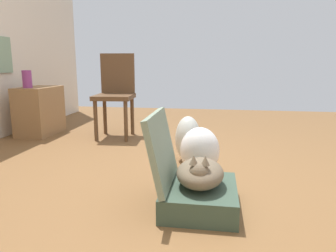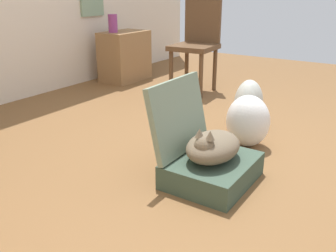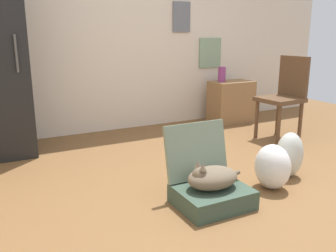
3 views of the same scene
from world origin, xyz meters
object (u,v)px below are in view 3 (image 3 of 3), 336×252
object	(u,v)px
plastic_bag_white	(272,167)
vase_tall	(222,74)
chair	(285,94)
side_table	(231,102)
cat	(212,177)
plastic_bag_clear	(289,155)
suitcase_base	(212,197)

from	to	relation	value
plastic_bag_white	vase_tall	xyz separation A→B (m)	(0.95, 2.05, 0.50)
chair	vase_tall	bearing A→B (deg)	-173.00
plastic_bag_white	side_table	size ratio (longest dim) A/B	0.62
cat	chair	xyz separation A→B (m)	(1.77, 1.10, 0.31)
plastic_bag_clear	vase_tall	bearing A→B (deg)	71.78
cat	side_table	size ratio (longest dim) A/B	0.80
vase_tall	side_table	bearing A→B (deg)	-12.83
plastic_bag_white	chair	bearing A→B (deg)	42.80
cat	vase_tall	bearing A→B (deg)	53.13
vase_tall	chair	size ratio (longest dim) A/B	0.21
plastic_bag_clear	chair	world-z (taller)	chair
plastic_bag_clear	chair	bearing A→B (deg)	48.34
cat	plastic_bag_white	xyz separation A→B (m)	(0.62, 0.04, -0.04)
suitcase_base	cat	world-z (taller)	cat
cat	side_table	bearing A→B (deg)	50.14
cat	chair	distance (m)	2.10
cat	plastic_bag_white	distance (m)	0.62
side_table	vase_tall	distance (m)	0.42
plastic_bag_clear	side_table	bearing A→B (deg)	67.54
suitcase_base	chair	world-z (taller)	chair
suitcase_base	plastic_bag_white	bearing A→B (deg)	3.35
suitcase_base	plastic_bag_clear	size ratio (longest dim) A/B	1.30
cat	vase_tall	world-z (taller)	vase_tall
suitcase_base	plastic_bag_clear	bearing A→B (deg)	9.81
plastic_bag_clear	suitcase_base	bearing A→B (deg)	-170.19
plastic_bag_white	plastic_bag_clear	world-z (taller)	plastic_bag_clear
cat	plastic_bag_clear	bearing A→B (deg)	9.70
suitcase_base	cat	xyz separation A→B (m)	(-0.01, 0.00, 0.15)
plastic_bag_white	vase_tall	bearing A→B (deg)	65.25
vase_tall	chair	distance (m)	1.02
side_table	chair	xyz separation A→B (m)	(0.05, -0.96, 0.24)
plastic_bag_white	side_table	world-z (taller)	side_table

